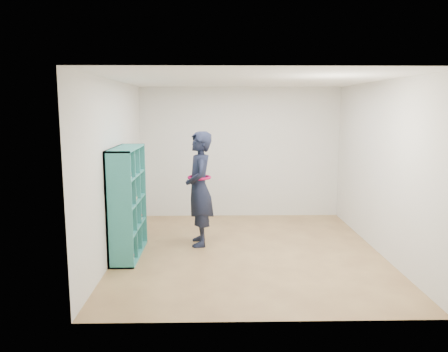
{
  "coord_description": "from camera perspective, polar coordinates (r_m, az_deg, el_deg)",
  "views": [
    {
      "loc": [
        -0.51,
        -6.49,
        2.22
      ],
      "look_at": [
        -0.37,
        0.3,
        1.13
      ],
      "focal_mm": 35.0,
      "sensor_mm": 36.0,
      "label": 1
    }
  ],
  "objects": [
    {
      "name": "floor",
      "position": [
        6.88,
        3.16,
        -9.76
      ],
      "size": [
        4.5,
        4.5,
        0.0
      ],
      "primitive_type": "plane",
      "color": "brown",
      "rests_on": "ground"
    },
    {
      "name": "wall_back",
      "position": [
        8.8,
        2.12,
        3.07
      ],
      "size": [
        4.0,
        0.02,
        2.6
      ],
      "primitive_type": "cube",
      "color": "silver",
      "rests_on": "floor"
    },
    {
      "name": "person",
      "position": [
        6.98,
        -3.24,
        -1.67
      ],
      "size": [
        0.51,
        0.71,
        1.83
      ],
      "rotation": [
        0.0,
        0.0,
        -1.47
      ],
      "color": "black",
      "rests_on": "floor"
    },
    {
      "name": "ceiling",
      "position": [
        6.52,
        3.37,
        12.41
      ],
      "size": [
        4.5,
        4.5,
        0.0
      ],
      "primitive_type": "plane",
      "color": "white",
      "rests_on": "wall_back"
    },
    {
      "name": "smartphone",
      "position": [
        7.05,
        -4.55,
        -0.6
      ],
      "size": [
        0.03,
        0.09,
        0.13
      ],
      "rotation": [
        0.24,
        0.0,
        0.24
      ],
      "color": "silver",
      "rests_on": "person"
    },
    {
      "name": "wall_right",
      "position": [
        7.02,
        19.76,
        1.02
      ],
      "size": [
        0.02,
        4.5,
        2.6
      ],
      "primitive_type": "cube",
      "color": "silver",
      "rests_on": "floor"
    },
    {
      "name": "bookshelf",
      "position": [
        6.66,
        -12.71,
        -3.46
      ],
      "size": [
        0.36,
        1.22,
        1.63
      ],
      "color": "teal",
      "rests_on": "floor"
    },
    {
      "name": "wall_front",
      "position": [
        4.37,
        5.56,
        -3.09
      ],
      "size": [
        4.0,
        0.02,
        2.6
      ],
      "primitive_type": "cube",
      "color": "silver",
      "rests_on": "floor"
    },
    {
      "name": "wall_left",
      "position": [
        6.72,
        -13.99,
        0.95
      ],
      "size": [
        0.02,
        4.5,
        2.6
      ],
      "primitive_type": "cube",
      "color": "silver",
      "rests_on": "floor"
    }
  ]
}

